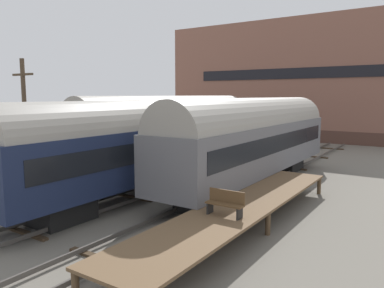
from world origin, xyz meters
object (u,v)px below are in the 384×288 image
at_px(train_car_maroon, 173,125).
at_px(utility_pole, 25,121).
at_px(bench, 225,202).
at_px(train_car_navy, 152,140).
at_px(train_car_grey, 254,137).

bearing_deg(train_car_maroon, utility_pole, -102.87).
distance_m(train_car_maroon, bench, 15.89).
relative_size(train_car_maroon, train_car_navy, 1.03).
height_order(train_car_grey, train_car_navy, train_car_grey).
xyz_separation_m(train_car_grey, train_car_navy, (-4.05, -4.22, -0.03)).
bearing_deg(train_car_grey, utility_pole, -144.69).
bearing_deg(train_car_navy, utility_pole, -153.42).
bearing_deg(train_car_maroon, train_car_grey, -21.55).
height_order(train_car_maroon, bench, train_car_maroon).
height_order(bench, utility_pole, utility_pole).
bearing_deg(bench, utility_pole, 176.12).
distance_m(train_car_grey, train_car_navy, 5.85).
xyz_separation_m(train_car_maroon, train_car_navy, (4.05, -7.42, -0.11)).
distance_m(bench, utility_pole, 13.46).
height_order(train_car_grey, utility_pole, utility_pole).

